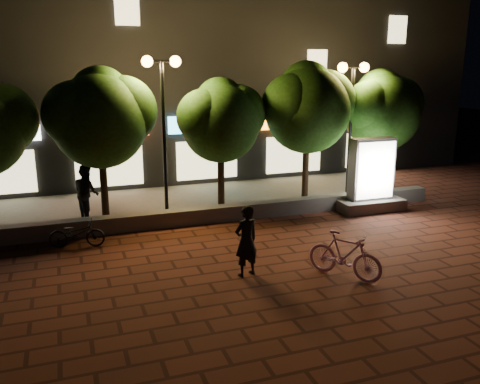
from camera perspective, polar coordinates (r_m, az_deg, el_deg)
name	(u,v)px	position (r m, az deg, el deg)	size (l,w,h in m)	color
ground	(266,265)	(13.03, 2.94, -8.30)	(80.00, 80.00, 0.00)	#57271B
retaining_wall	(219,214)	(16.50, -2.34, -2.45)	(16.00, 0.45, 0.50)	slate
sidewalk	(200,201)	(18.87, -4.58, -0.99)	(16.00, 5.00, 0.08)	slate
building_block	(161,64)	(24.53, -8.89, 14.13)	(28.00, 8.12, 11.30)	black
tree_left	(101,115)	(16.68, -15.50, 8.43)	(3.60, 3.00, 4.89)	#322113
tree_mid	(221,118)	(17.45, -2.13, 8.42)	(3.24, 2.70, 4.50)	#322113
tree_right	(308,105)	(18.67, 7.73, 9.76)	(3.72, 3.10, 5.07)	#322113
tree_far_right	(383,108)	(20.34, 15.87, 9.16)	(3.48, 2.90, 4.76)	#322113
street_lamp_left	(163,95)	(16.63, -8.76, 10.78)	(1.26, 0.36, 5.18)	black
street_lamp_right	(352,95)	(19.23, 12.57, 10.66)	(1.26, 0.36, 4.98)	black
ad_kiosk	(371,181)	(18.14, 14.58, 1.18)	(2.36, 1.20, 2.55)	slate
scooter_pink	(345,255)	(12.39, 11.78, -7.01)	(0.53, 1.88, 1.13)	#C57CAC
rider	(246,241)	(12.12, 0.71, -5.55)	(0.65, 0.42, 1.77)	black
scooter_parked	(77,234)	(14.84, -18.01, -4.50)	(0.53, 1.52, 0.80)	black
pedestrian	(87,192)	(16.91, -16.98, -0.05)	(0.89, 0.69, 1.82)	black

